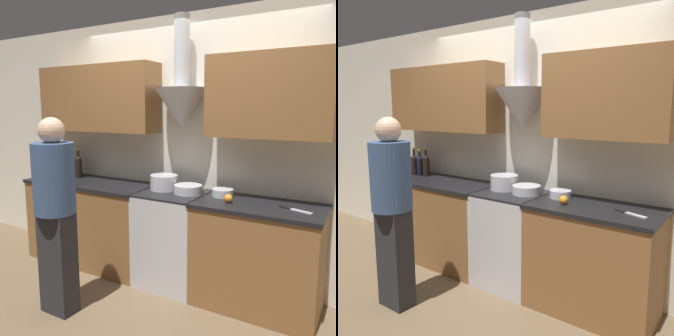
{
  "view_description": "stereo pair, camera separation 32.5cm",
  "coord_description": "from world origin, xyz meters",
  "views": [
    {
      "loc": [
        1.62,
        -2.55,
        1.7
      ],
      "look_at": [
        0.0,
        0.22,
        1.16
      ],
      "focal_mm": 38.0,
      "sensor_mm": 36.0,
      "label": 1
    },
    {
      "loc": [
        1.89,
        -2.37,
        1.7
      ],
      "look_at": [
        0.0,
        0.22,
        1.16
      ],
      "focal_mm": 38.0,
      "sensor_mm": 36.0,
      "label": 2
    }
  ],
  "objects": [
    {
      "name": "wine_bottle_4",
      "position": [
        -1.31,
        0.41,
        1.05
      ],
      "size": [
        0.08,
        0.08,
        0.34
      ],
      "color": "black",
      "rests_on": "counter_left"
    },
    {
      "name": "chefs_knife",
      "position": [
        1.12,
        0.27,
        0.91
      ],
      "size": [
        0.27,
        0.12,
        0.01
      ],
      "rotation": [
        0.0,
        0.0,
        -0.33
      ],
      "color": "silver",
      "rests_on": "counter_right"
    },
    {
      "name": "stove_range",
      "position": [
        0.0,
        0.32,
        0.46
      ],
      "size": [
        0.61,
        0.6,
        0.91
      ],
      "color": "silver",
      "rests_on": "ground_plane"
    },
    {
      "name": "wine_bottle_2",
      "position": [
        -1.49,
        0.39,
        1.04
      ],
      "size": [
        0.08,
        0.08,
        0.33
      ],
      "color": "black",
      "rests_on": "counter_left"
    },
    {
      "name": "orange_fruit",
      "position": [
        0.59,
        0.23,
        0.95
      ],
      "size": [
        0.07,
        0.07,
        0.07
      ],
      "color": "orange",
      "rests_on": "counter_right"
    },
    {
      "name": "counter_right",
      "position": [
        0.83,
        0.32,
        0.46
      ],
      "size": [
        1.06,
        0.62,
        0.91
      ],
      "color": "brown",
      "rests_on": "ground_plane"
    },
    {
      "name": "wine_bottle_1",
      "position": [
        -1.59,
        0.39,
        1.04
      ],
      "size": [
        0.07,
        0.07,
        0.33
      ],
      "color": "black",
      "rests_on": "counter_left"
    },
    {
      "name": "wall_back",
      "position": [
        -0.07,
        0.59,
        1.47
      ],
      "size": [
        8.4,
        0.52,
        2.6
      ],
      "color": "silver",
      "rests_on": "ground_plane"
    },
    {
      "name": "counter_left",
      "position": [
        -1.03,
        0.32,
        0.46
      ],
      "size": [
        1.48,
        0.62,
        0.91
      ],
      "color": "brown",
      "rests_on": "ground_plane"
    },
    {
      "name": "saucepan",
      "position": [
        0.46,
        0.41,
        0.94
      ],
      "size": [
        0.19,
        0.19,
        0.07
      ],
      "color": "silver",
      "rests_on": "counter_right"
    },
    {
      "name": "person_foreground_left",
      "position": [
        -0.58,
        -0.6,
        0.9
      ],
      "size": [
        0.33,
        0.33,
        1.63
      ],
      "color": "#28282D",
      "rests_on": "ground_plane"
    },
    {
      "name": "mixing_bowl",
      "position": [
        0.14,
        0.35,
        0.95
      ],
      "size": [
        0.27,
        0.27,
        0.08
      ],
      "color": "silver",
      "rests_on": "stove_range"
    },
    {
      "name": "stock_pot",
      "position": [
        -0.14,
        0.38,
        0.98
      ],
      "size": [
        0.27,
        0.27,
        0.15
      ],
      "color": "silver",
      "rests_on": "stove_range"
    },
    {
      "name": "wine_bottle_3",
      "position": [
        -1.4,
        0.39,
        1.04
      ],
      "size": [
        0.07,
        0.07,
        0.31
      ],
      "color": "black",
      "rests_on": "counter_left"
    },
    {
      "name": "ground_plane",
      "position": [
        0.0,
        0.0,
        0.0
      ],
      "size": [
        12.0,
        12.0,
        0.0
      ],
      "primitive_type": "plane",
      "color": "brown"
    },
    {
      "name": "wine_bottle_0",
      "position": [
        -1.68,
        0.4,
        1.05
      ],
      "size": [
        0.08,
        0.08,
        0.35
      ],
      "color": "black",
      "rests_on": "counter_left"
    }
  ]
}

